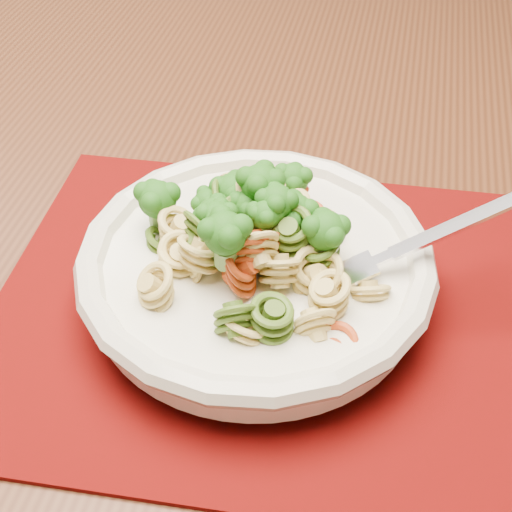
{
  "coord_description": "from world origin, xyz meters",
  "views": [
    {
      "loc": [
        0.2,
        -0.76,
        1.1
      ],
      "look_at": [
        0.23,
        -0.4,
        0.76
      ],
      "focal_mm": 50.0,
      "sensor_mm": 36.0,
      "label": 1
    }
  ],
  "objects": [
    {
      "name": "dining_table",
      "position": [
        0.31,
        -0.3,
        0.64
      ],
      "size": [
        1.78,
        1.41,
        0.72
      ],
      "rotation": [
        0.0,
        0.0,
        -0.29
      ],
      "color": "#4F2A16",
      "rests_on": "ground"
    },
    {
      "name": "placemat",
      "position": [
        0.25,
        -0.41,
        0.72
      ],
      "size": [
        0.48,
        0.41,
        0.0
      ],
      "primitive_type": "cube",
      "rotation": [
        0.0,
        0.0,
        -0.24
      ],
      "color": "#5A0305",
      "rests_on": "dining_table"
    },
    {
      "name": "pasta_bowl",
      "position": [
        0.23,
        -0.4,
        0.75
      ],
      "size": [
        0.25,
        0.25,
        0.05
      ],
      "color": "silver",
      "rests_on": "placemat"
    },
    {
      "name": "pasta_broccoli_heap",
      "position": [
        0.23,
        -0.4,
        0.77
      ],
      "size": [
        0.21,
        0.21,
        0.06
      ],
      "primitive_type": null,
      "color": "tan",
      "rests_on": "pasta_bowl"
    },
    {
      "name": "fork",
      "position": [
        0.3,
        -0.42,
        0.77
      ],
      "size": [
        0.18,
        0.05,
        0.08
      ],
      "primitive_type": null,
      "rotation": [
        0.0,
        -0.35,
        0.17
      ],
      "color": "silver",
      "rests_on": "pasta_bowl"
    }
  ]
}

